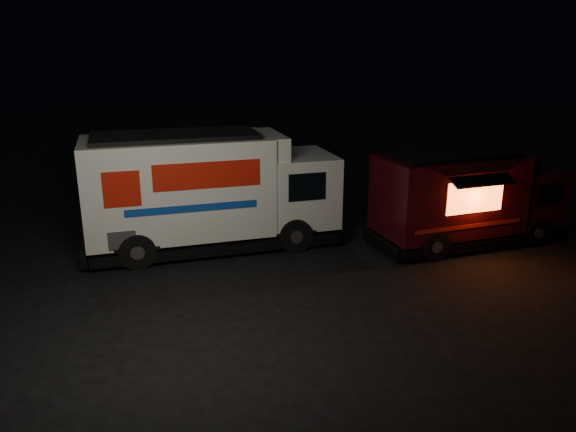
# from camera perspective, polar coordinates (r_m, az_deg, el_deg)

# --- Properties ---
(ground) EXTENTS (80.00, 80.00, 0.00)m
(ground) POSITION_cam_1_polar(r_m,az_deg,el_deg) (14.48, -7.52, -7.04)
(ground) COLOR black
(ground) RESTS_ON ground
(white_truck) EXTENTS (8.03, 4.21, 3.46)m
(white_truck) POSITION_cam_1_polar(r_m,az_deg,el_deg) (16.69, -7.60, 2.61)
(white_truck) COLOR silver
(white_truck) RESTS_ON ground
(red_truck) EXTENTS (6.48, 3.80, 2.84)m
(red_truck) POSITION_cam_1_polar(r_m,az_deg,el_deg) (17.85, 18.02, 1.83)
(red_truck) COLOR #380A0F
(red_truck) RESTS_ON ground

